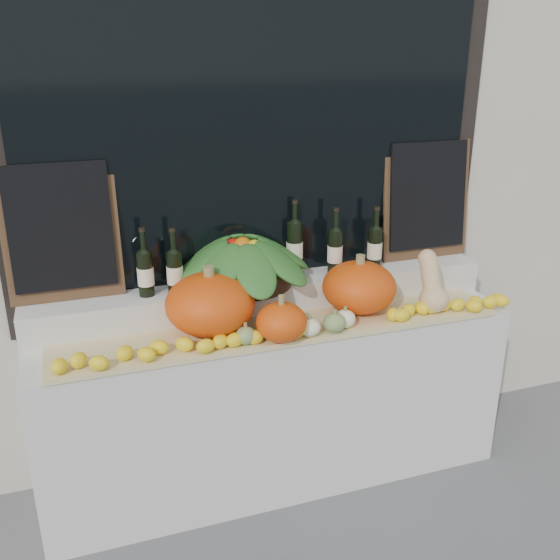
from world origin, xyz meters
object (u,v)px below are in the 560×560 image
object	(u,v)px
pumpkin_right	(359,287)
produce_bowl	(243,261)
butternut_squash	(432,286)
wine_bottle_tall	(295,247)
pumpkin_left	(210,304)

from	to	relation	value
pumpkin_right	produce_bowl	xyz separation A→B (m)	(-0.52, 0.20, 0.13)
butternut_squash	wine_bottle_tall	distance (m)	0.70
produce_bowl	wine_bottle_tall	xyz separation A→B (m)	(0.29, 0.06, 0.02)
pumpkin_left	butternut_squash	world-z (taller)	butternut_squash
pumpkin_right	wine_bottle_tall	world-z (taller)	wine_bottle_tall
pumpkin_left	butternut_squash	xyz separation A→B (m)	(1.08, -0.10, -0.02)
butternut_squash	produce_bowl	distance (m)	0.93
pumpkin_right	wine_bottle_tall	size ratio (longest dim) A/B	0.95
pumpkin_left	pumpkin_right	bearing A→B (deg)	0.26
wine_bottle_tall	produce_bowl	bearing A→B (deg)	-167.65
butternut_squash	wine_bottle_tall	bearing A→B (deg)	147.82
wine_bottle_tall	pumpkin_right	bearing A→B (deg)	-47.72
pumpkin_right	wine_bottle_tall	xyz separation A→B (m)	(-0.24, 0.26, 0.15)
pumpkin_right	produce_bowl	world-z (taller)	produce_bowl
pumpkin_left	wine_bottle_tall	size ratio (longest dim) A/B	1.07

